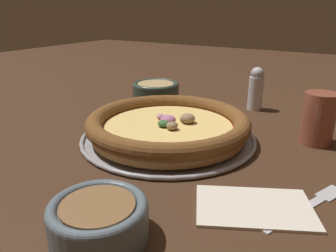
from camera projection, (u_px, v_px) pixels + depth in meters
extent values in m
plane|color=#3D2616|center=(168.00, 139.00, 0.65)|extent=(3.00, 3.00, 0.00)
cylinder|color=#9E9EA3|center=(168.00, 138.00, 0.65)|extent=(0.33, 0.33, 0.01)
torus|color=#9E9EA3|center=(168.00, 137.00, 0.65)|extent=(0.34, 0.34, 0.01)
cylinder|color=tan|center=(168.00, 131.00, 0.64)|extent=(0.30, 0.30, 0.02)
torus|color=brown|center=(168.00, 122.00, 0.64)|extent=(0.32, 0.32, 0.03)
cylinder|color=#B7381E|center=(168.00, 126.00, 0.64)|extent=(0.26, 0.26, 0.00)
cylinder|color=#EAC670|center=(168.00, 125.00, 0.64)|extent=(0.25, 0.25, 0.00)
ellipsoid|color=#33602D|center=(163.00, 123.00, 0.63)|extent=(0.03, 0.03, 0.01)
ellipsoid|color=#B26B93|center=(168.00, 120.00, 0.64)|extent=(0.04, 0.04, 0.02)
ellipsoid|color=#8E7051|center=(188.00, 118.00, 0.64)|extent=(0.04, 0.04, 0.02)
ellipsoid|color=#8E7051|center=(184.00, 119.00, 0.65)|extent=(0.03, 0.03, 0.01)
ellipsoid|color=#8E7051|center=(172.00, 126.00, 0.61)|extent=(0.03, 0.03, 0.02)
ellipsoid|color=#B26B93|center=(161.00, 117.00, 0.67)|extent=(0.02, 0.02, 0.01)
cylinder|color=#334238|center=(156.00, 94.00, 0.89)|extent=(0.13, 0.13, 0.05)
torus|color=#334238|center=(156.00, 85.00, 0.88)|extent=(0.13, 0.13, 0.01)
cylinder|color=tan|center=(156.00, 84.00, 0.88)|extent=(0.10, 0.10, 0.00)
cylinder|color=slate|center=(99.00, 223.00, 0.37)|extent=(0.11, 0.11, 0.04)
torus|color=slate|center=(98.00, 207.00, 0.36)|extent=(0.11, 0.11, 0.01)
cylinder|color=brown|center=(97.00, 206.00, 0.36)|extent=(0.08, 0.08, 0.00)
cylinder|color=brown|center=(318.00, 119.00, 0.61)|extent=(0.06, 0.06, 0.10)
cube|color=beige|center=(254.00, 206.00, 0.43)|extent=(0.18, 0.15, 0.01)
cube|color=#B7B7BC|center=(295.00, 213.00, 0.41)|extent=(0.06, 0.12, 0.00)
cube|color=#B7B7BC|center=(331.00, 193.00, 0.46)|extent=(0.04, 0.05, 0.00)
cylinder|color=silver|center=(256.00, 93.00, 0.82)|extent=(0.04, 0.04, 0.08)
sphere|color=#B2B2B7|center=(257.00, 74.00, 0.81)|extent=(0.03, 0.03, 0.03)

